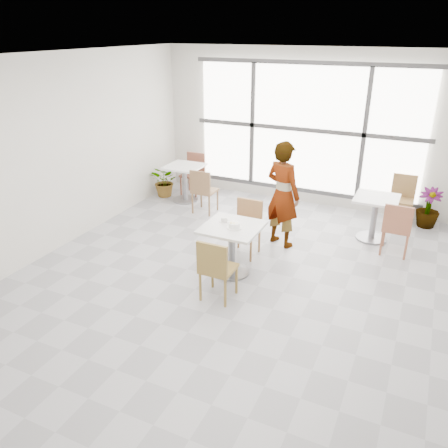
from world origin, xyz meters
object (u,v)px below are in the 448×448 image
at_px(plant_right, 428,208).
at_px(chair_near, 216,267).
at_px(oatmeal_bowl, 234,225).
at_px(bg_chair_left_near, 203,189).
at_px(main_table, 232,241).
at_px(bg_table_left, 185,178).
at_px(plant_left, 165,182).
at_px(bg_chair_right_near, 397,226).
at_px(bg_table_right, 375,212).
at_px(bg_chair_right_far, 402,195).
at_px(bg_chair_left_far, 194,171).
at_px(coffee_cup, 224,220).
at_px(chair_far, 247,224).
at_px(person, 283,195).

bearing_deg(plant_right, chair_near, -122.56).
xyz_separation_m(oatmeal_bowl, bg_chair_left_near, (-1.50, 1.92, -0.29)).
distance_m(main_table, bg_chair_left_near, 2.36).
xyz_separation_m(bg_table_left, plant_left, (-0.50, 0.04, -0.16)).
bearing_deg(bg_table_left, bg_chair_left_near, -34.76).
distance_m(oatmeal_bowl, plant_right, 3.93).
bearing_deg(bg_chair_right_near, chair_near, 49.73).
distance_m(bg_table_right, bg_chair_right_far, 1.07).
relative_size(bg_table_right, bg_chair_left_far, 0.86).
relative_size(chair_near, bg_table_left, 1.16).
bearing_deg(oatmeal_bowl, bg_chair_left_near, 127.96).
relative_size(coffee_cup, bg_chair_right_near, 0.18).
relative_size(chair_far, bg_chair_left_near, 1.00).
distance_m(person, bg_table_right, 1.63).
bearing_deg(oatmeal_bowl, chair_near, -86.02).
xyz_separation_m(chair_far, oatmeal_bowl, (0.11, -0.75, 0.29)).
bearing_deg(person, plant_left, 1.27).
height_order(bg_table_right, bg_chair_right_near, bg_chair_right_near).
bearing_deg(oatmeal_bowl, bg_chair_right_near, 39.06).
bearing_deg(chair_far, bg_chair_left_far, 134.71).
xyz_separation_m(chair_near, chair_far, (-0.16, 1.44, 0.00)).
height_order(chair_far, bg_table_left, chair_far).
height_order(bg_table_left, plant_left, bg_table_left).
relative_size(coffee_cup, bg_chair_left_near, 0.18).
height_order(coffee_cup, bg_chair_left_far, bg_chair_left_far).
distance_m(main_table, coffee_cup, 0.32).
relative_size(chair_far, coffee_cup, 5.47).
distance_m(person, bg_table_left, 2.70).
bearing_deg(chair_near, coffee_cup, -71.77).
bearing_deg(bg_table_right, plant_left, 175.99).
xyz_separation_m(plant_left, plant_right, (5.09, 0.64, 0.03)).
xyz_separation_m(main_table, bg_chair_left_near, (-1.44, 1.87, -0.02)).
relative_size(bg_table_left, bg_chair_right_near, 0.86).
bearing_deg(main_table, bg_table_left, 132.10).
distance_m(oatmeal_bowl, person, 1.31).
bearing_deg(main_table, bg_chair_left_near, 127.66).
xyz_separation_m(main_table, bg_table_right, (1.69, 2.06, -0.04)).
distance_m(chair_far, oatmeal_bowl, 0.81).
bearing_deg(bg_table_left, bg_chair_left_far, 95.69).
distance_m(chair_far, plant_right, 3.44).
height_order(main_table, plant_left, main_table).
bearing_deg(chair_far, bg_chair_right_near, 22.77).
bearing_deg(oatmeal_bowl, coffee_cup, 148.20).
bearing_deg(bg_chair_right_far, chair_far, -131.26).
relative_size(chair_far, bg_chair_right_far, 1.00).
bearing_deg(bg_table_right, bg_chair_right_far, 71.27).
relative_size(main_table, person, 0.46).
bearing_deg(bg_chair_right_near, plant_right, -106.33).
bearing_deg(coffee_cup, bg_chair_right_far, 53.61).
bearing_deg(bg_table_left, bg_chair_right_far, 10.29).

